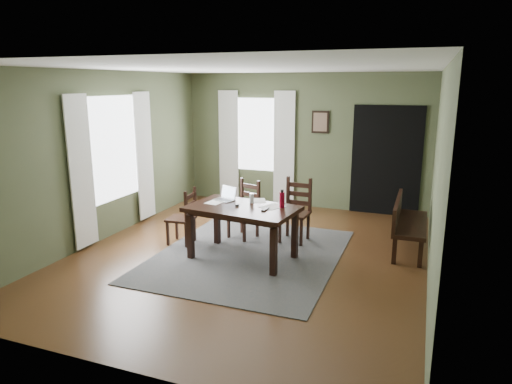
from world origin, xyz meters
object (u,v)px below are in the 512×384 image
at_px(dining_table, 243,213).
at_px(chair_back_right, 296,211).
at_px(chair_back_left, 245,210).
at_px(water_bottle, 282,199).
at_px(laptop, 226,197).
at_px(bench, 406,220).
at_px(chair_end, 184,217).

height_order(dining_table, chair_back_right, chair_back_right).
xyz_separation_m(chair_back_left, water_bottle, (0.86, -0.73, 0.43)).
distance_m(dining_table, laptop, 0.49).
height_order(chair_back_left, laptop, laptop).
xyz_separation_m(chair_back_left, laptop, (-0.06, -0.61, 0.36)).
bearing_deg(bench, water_bottle, 121.55).
bearing_deg(chair_back_left, laptop, -77.29).
height_order(dining_table, water_bottle, water_bottle).
bearing_deg(chair_end, chair_back_left, 126.02).
height_order(chair_back_left, chair_back_right, chair_back_right).
bearing_deg(chair_back_right, dining_table, -112.72).
distance_m(chair_back_right, laptop, 1.20).
bearing_deg(laptop, chair_back_left, 105.86).
xyz_separation_m(dining_table, laptop, (-0.38, 0.28, 0.15)).
bearing_deg(laptop, chair_end, -155.48).
bearing_deg(chair_back_right, laptop, -136.52).
distance_m(chair_back_left, water_bottle, 1.21).
bearing_deg(chair_back_right, chair_back_left, -167.58).
xyz_separation_m(chair_end, chair_back_right, (1.61, 0.78, 0.06)).
bearing_deg(dining_table, water_bottle, 23.41).
xyz_separation_m(chair_end, water_bottle, (1.64, -0.08, 0.46)).
bearing_deg(chair_back_right, chair_end, -150.48).
bearing_deg(chair_end, bench, 101.79).
distance_m(chair_back_left, laptop, 0.71).
height_order(dining_table, chair_back_left, chair_back_left).
distance_m(laptop, water_bottle, 0.93).
relative_size(dining_table, chair_back_left, 1.73).
distance_m(chair_back_right, bench, 1.69).
relative_size(dining_table, bench, 1.15).
xyz_separation_m(dining_table, chair_end, (-1.10, 0.24, -0.24)).
bearing_deg(chair_back_left, chair_end, -122.05).
distance_m(chair_back_left, bench, 2.53).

